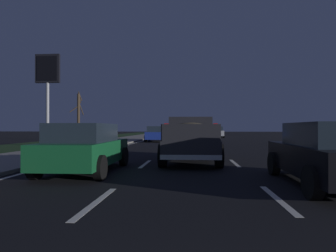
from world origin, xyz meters
The scene contains 11 objects.
ground centered at (27.00, 0.00, 0.00)m, with size 144.00×144.00×0.00m, color black.
sidewalk_shoulder centered at (27.00, 7.45, 0.06)m, with size 108.00×4.00×0.12m, color gray.
grass_verge centered at (27.00, 12.45, 0.00)m, with size 108.00×6.00×0.01m, color #1E3819.
lane_markings centered at (30.01, 3.09, 0.00)m, with size 108.00×7.04×0.01m.
pickup_truck centered at (11.65, 0.00, 0.98)m, with size 5.44×2.31×1.87m.
sedan_blue centered at (28.16, 3.46, 0.78)m, with size 4.44×2.09×1.54m.
sedan_silver centered at (40.52, -3.39, 0.78)m, with size 4.43×2.08×1.54m.
sedan_green centered at (8.52, 3.33, 0.78)m, with size 4.44×2.09×1.54m.
sedan_black centered at (6.80, -3.36, 0.78)m, with size 4.44×2.10×1.54m.
gas_price_sign centered at (20.89, 10.99, 5.30)m, with size 0.27×1.90×7.04m.
bare_tree_far centered at (28.89, 11.74, 2.65)m, with size 1.35×1.07×5.18m.
Camera 1 is at (-0.52, -0.06, 1.42)m, focal length 31.07 mm.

